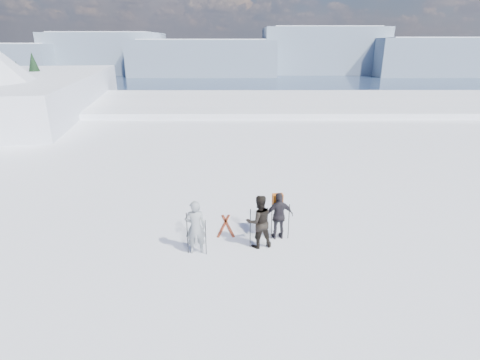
% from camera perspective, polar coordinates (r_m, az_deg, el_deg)
% --- Properties ---
extents(lake_basin, '(820.00, 820.00, 71.62)m').
position_cam_1_polar(lake_basin, '(40.50, 2.26, 2.28)').
color(lake_basin, white).
rests_on(lake_basin, ground).
extents(far_mountain_range, '(770.00, 110.00, 53.00)m').
position_cam_1_polar(far_mountain_range, '(464.51, 3.75, 18.64)').
color(far_mountain_range, slate).
rests_on(far_mountain_range, ground).
extents(skier_grey, '(0.66, 0.47, 1.70)m').
position_cam_1_polar(skier_grey, '(11.28, -6.80, -7.14)').
color(skier_grey, gray).
rests_on(skier_grey, ground).
extents(skier_dark, '(0.97, 0.84, 1.71)m').
position_cam_1_polar(skier_dark, '(11.54, 2.92, -6.32)').
color(skier_dark, black).
rests_on(skier_dark, ground).
extents(skier_pack, '(0.98, 0.54, 1.58)m').
position_cam_1_polar(skier_pack, '(12.09, 5.99, -5.47)').
color(skier_pack, black).
rests_on(skier_pack, ground).
extents(backpack, '(0.36, 0.24, 0.47)m').
position_cam_1_polar(backpack, '(11.90, 5.84, -0.50)').
color(backpack, '#CD5B13').
rests_on(backpack, skier_pack).
extents(ski_poles, '(3.17, 0.99, 1.34)m').
position_cam_1_polar(ski_poles, '(11.62, 0.91, -7.34)').
color(ski_poles, black).
rests_on(ski_poles, ground).
extents(skis_loose, '(0.60, 1.69, 0.03)m').
position_cam_1_polar(skis_loose, '(13.13, -2.18, -6.93)').
color(skis_loose, black).
rests_on(skis_loose, ground).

